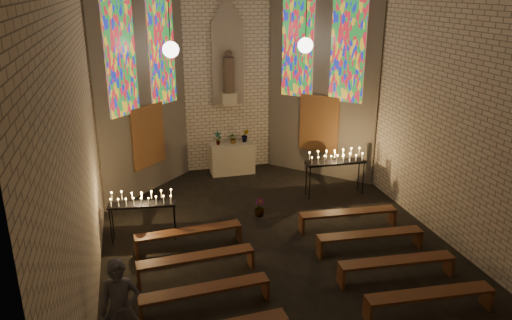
# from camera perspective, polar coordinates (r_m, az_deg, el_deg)

# --- Properties ---
(floor) EXTENTS (12.00, 12.00, 0.00)m
(floor) POSITION_cam_1_polar(r_m,az_deg,el_deg) (11.60, 3.00, -10.84)
(floor) COLOR black
(floor) RESTS_ON ground
(room) EXTENTS (8.22, 12.43, 7.00)m
(room) POSITION_cam_1_polar(r_m,az_deg,el_deg) (13.43, -1.09, 10.34)
(room) COLOR beige
(room) RESTS_ON ground
(altar) EXTENTS (1.40, 0.60, 1.00)m
(altar) POSITION_cam_1_polar(r_m,az_deg,el_deg) (16.20, -2.74, 0.19)
(altar) COLOR beige
(altar) RESTS_ON ground
(flower_vase_left) EXTENTS (0.24, 0.18, 0.44)m
(flower_vase_left) POSITION_cam_1_polar(r_m,az_deg,el_deg) (15.89, -4.39, 2.50)
(flower_vase_left) COLOR #4C723F
(flower_vase_left) RESTS_ON altar
(flower_vase_center) EXTENTS (0.33, 0.29, 0.36)m
(flower_vase_center) POSITION_cam_1_polar(r_m,az_deg,el_deg) (16.03, -2.59, 2.53)
(flower_vase_center) COLOR #4C723F
(flower_vase_center) RESTS_ON altar
(flower_vase_right) EXTENTS (0.29, 0.26, 0.44)m
(flower_vase_right) POSITION_cam_1_polar(r_m,az_deg,el_deg) (16.16, -1.24, 2.84)
(flower_vase_right) COLOR #4C723F
(flower_vase_right) RESTS_ON altar
(aisle_flower_pot) EXTENTS (0.29, 0.29, 0.48)m
(aisle_flower_pot) POSITION_cam_1_polar(r_m,az_deg,el_deg) (13.30, 0.41, -5.46)
(aisle_flower_pot) COLOR #4C723F
(aisle_flower_pot) RESTS_ON ground
(votive_stand_left) EXTENTS (1.62, 0.57, 1.16)m
(votive_stand_left) POSITION_cam_1_polar(r_m,az_deg,el_deg) (12.14, -12.94, -4.61)
(votive_stand_left) COLOR black
(votive_stand_left) RESTS_ON ground
(votive_stand_right) EXTENTS (1.76, 0.46, 1.28)m
(votive_stand_right) POSITION_cam_1_polar(r_m,az_deg,el_deg) (14.48, 9.11, 0.09)
(votive_stand_right) COLOR black
(votive_stand_right) RESTS_ON ground
(pew_left_0) EXTENTS (2.49, 0.51, 0.47)m
(pew_left_0) POSITION_cam_1_polar(r_m,az_deg,el_deg) (11.80, -7.70, -8.30)
(pew_left_0) COLOR #552D18
(pew_left_0) RESTS_ON ground
(pew_right_0) EXTENTS (2.49, 0.51, 0.47)m
(pew_right_0) POSITION_cam_1_polar(r_m,az_deg,el_deg) (12.81, 10.49, -6.12)
(pew_right_0) COLOR #552D18
(pew_right_0) RESTS_ON ground
(pew_left_1) EXTENTS (2.49, 0.51, 0.47)m
(pew_left_1) POSITION_cam_1_polar(r_m,az_deg,el_deg) (10.76, -6.87, -11.21)
(pew_left_1) COLOR #552D18
(pew_left_1) RESTS_ON ground
(pew_right_1) EXTENTS (2.49, 0.51, 0.47)m
(pew_right_1) POSITION_cam_1_polar(r_m,az_deg,el_deg) (11.86, 12.91, -8.51)
(pew_right_1) COLOR #552D18
(pew_right_1) RESTS_ON ground
(pew_left_2) EXTENTS (2.49, 0.51, 0.47)m
(pew_left_2) POSITION_cam_1_polar(r_m,az_deg,el_deg) (9.75, -5.85, -14.73)
(pew_left_2) COLOR #552D18
(pew_left_2) RESTS_ON ground
(pew_right_2) EXTENTS (2.49, 0.51, 0.47)m
(pew_right_2) POSITION_cam_1_polar(r_m,az_deg,el_deg) (10.95, 15.79, -11.28)
(pew_right_2) COLOR #552D18
(pew_right_2) RESTS_ON ground
(pew_right_3) EXTENTS (2.49, 0.51, 0.47)m
(pew_right_3) POSITION_cam_1_polar(r_m,az_deg,el_deg) (10.11, 19.23, -14.50)
(pew_right_3) COLOR #552D18
(pew_right_3) RESTS_ON ground
(visitor) EXTENTS (0.69, 0.48, 1.78)m
(visitor) POSITION_cam_1_polar(r_m,az_deg,el_deg) (8.68, -15.18, -16.20)
(visitor) COLOR #4C4A54
(visitor) RESTS_ON ground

